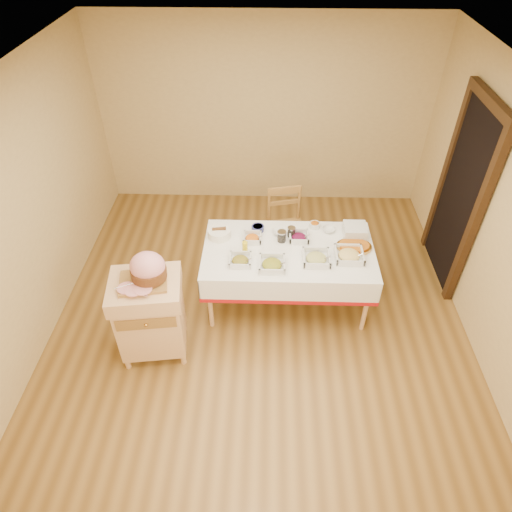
{
  "coord_description": "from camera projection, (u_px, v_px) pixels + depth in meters",
  "views": [
    {
      "loc": [
        0.06,
        -3.44,
        3.84
      ],
      "look_at": [
        -0.05,
        0.2,
        0.74
      ],
      "focal_mm": 32.0,
      "sensor_mm": 36.0,
      "label": 1
    }
  ],
  "objects": [
    {
      "name": "mustard_bottle",
      "position": [
        245.0,
        247.0,
        4.74
      ],
      "size": [
        0.06,
        0.06,
        0.18
      ],
      "color": "yellow",
      "rests_on": "dining_table"
    },
    {
      "name": "serving_dish_c",
      "position": [
        316.0,
        258.0,
        4.67
      ],
      "size": [
        0.28,
        0.28,
        0.11
      ],
      "color": "silver",
      "rests_on": "dining_table"
    },
    {
      "name": "small_bowl_mid",
      "position": [
        258.0,
        228.0,
        5.07
      ],
      "size": [
        0.14,
        0.14,
        0.06
      ],
      "color": "navy",
      "rests_on": "dining_table"
    },
    {
      "name": "bowl_white_imported",
      "position": [
        279.0,
        232.0,
        5.04
      ],
      "size": [
        0.17,
        0.17,
        0.03
      ],
      "primitive_type": "imported",
      "rotation": [
        0.0,
        0.0,
        0.26
      ],
      "color": "silver",
      "rests_on": "dining_table"
    },
    {
      "name": "butcher_cart",
      "position": [
        150.0,
        313.0,
        4.45
      ],
      "size": [
        0.73,
        0.64,
        0.94
      ],
      "color": "#E4B37D",
      "rests_on": "ground"
    },
    {
      "name": "serving_dish_a",
      "position": [
        240.0,
        260.0,
        4.66
      ],
      "size": [
        0.23,
        0.22,
        0.1
      ],
      "color": "silver",
      "rests_on": "dining_table"
    },
    {
      "name": "bowl_small_imported",
      "position": [
        329.0,
        230.0,
        5.07
      ],
      "size": [
        0.17,
        0.17,
        0.04
      ],
      "primitive_type": "imported",
      "rotation": [
        0.0,
        0.0,
        -0.21
      ],
      "color": "silver",
      "rests_on": "dining_table"
    },
    {
      "name": "room_shell",
      "position": [
        260.0,
        225.0,
        4.27
      ],
      "size": [
        5.0,
        5.0,
        5.0
      ],
      "color": "brown",
      "rests_on": "ground"
    },
    {
      "name": "serving_dish_f",
      "position": [
        299.0,
        237.0,
        4.95
      ],
      "size": [
        0.22,
        0.21,
        0.1
      ],
      "color": "silver",
      "rests_on": "dining_table"
    },
    {
      "name": "small_bowl_left",
      "position": [
        224.0,
        230.0,
        5.05
      ],
      "size": [
        0.12,
        0.12,
        0.06
      ],
      "color": "silver",
      "rests_on": "dining_table"
    },
    {
      "name": "serving_dish_e",
      "position": [
        252.0,
        238.0,
        4.94
      ],
      "size": [
        0.21,
        0.2,
        0.09
      ],
      "color": "silver",
      "rests_on": "dining_table"
    },
    {
      "name": "ham_on_board",
      "position": [
        147.0,
        270.0,
        4.13
      ],
      "size": [
        0.46,
        0.44,
        0.3
      ],
      "color": "olive",
      "rests_on": "butcher_cart"
    },
    {
      "name": "brass_platter",
      "position": [
        354.0,
        246.0,
        4.84
      ],
      "size": [
        0.38,
        0.27,
        0.05
      ],
      "color": "gold",
      "rests_on": "dining_table"
    },
    {
      "name": "bread_basket",
      "position": [
        219.0,
        233.0,
        4.98
      ],
      "size": [
        0.25,
        0.25,
        0.11
      ],
      "color": "white",
      "rests_on": "dining_table"
    },
    {
      "name": "plate_stack",
      "position": [
        355.0,
        231.0,
        4.97
      ],
      "size": [
        0.24,
        0.24,
        0.13
      ],
      "color": "silver",
      "rests_on": "dining_table"
    },
    {
      "name": "serving_dish_d",
      "position": [
        349.0,
        255.0,
        4.71
      ],
      "size": [
        0.29,
        0.29,
        0.11
      ],
      "color": "silver",
      "rests_on": "dining_table"
    },
    {
      "name": "small_bowl_right",
      "position": [
        315.0,
        225.0,
        5.12
      ],
      "size": [
        0.12,
        0.12,
        0.06
      ],
      "color": "silver",
      "rests_on": "dining_table"
    },
    {
      "name": "doorway",
      "position": [
        461.0,
        193.0,
        5.03
      ],
      "size": [
        0.09,
        1.1,
        2.2
      ],
      "color": "black",
      "rests_on": "ground"
    },
    {
      "name": "preserve_jar_right",
      "position": [
        291.0,
        232.0,
        4.98
      ],
      "size": [
        0.09,
        0.09,
        0.12
      ],
      "color": "silver",
      "rests_on": "dining_table"
    },
    {
      "name": "serving_dish_b",
      "position": [
        272.0,
        264.0,
        4.61
      ],
      "size": [
        0.26,
        0.26,
        0.11
      ],
      "color": "silver",
      "rests_on": "dining_table"
    },
    {
      "name": "preserve_jar_left",
      "position": [
        282.0,
        237.0,
        4.91
      ],
      "size": [
        0.1,
        0.1,
        0.13
      ],
      "color": "silver",
      "rests_on": "dining_table"
    },
    {
      "name": "dining_table",
      "position": [
        288.0,
        261.0,
        4.95
      ],
      "size": [
        1.82,
        1.02,
        0.76
      ],
      "color": "#E4B37D",
      "rests_on": "ground"
    },
    {
      "name": "dining_chair",
      "position": [
        286.0,
        227.0,
        5.58
      ],
      "size": [
        0.52,
        0.5,
        0.98
      ],
      "color": "olive",
      "rests_on": "ground"
    }
  ]
}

